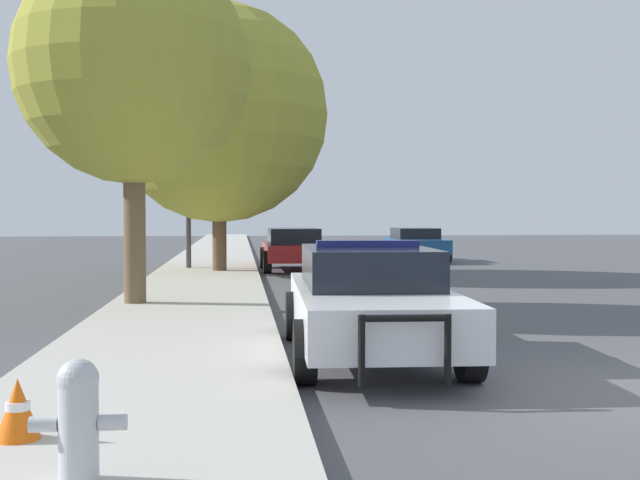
{
  "coord_description": "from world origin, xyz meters",
  "views": [
    {
      "loc": [
        -4.16,
        -7.63,
        1.83
      ],
      "look_at": [
        -1.53,
        18.24,
        0.93
      ],
      "focal_mm": 45.0,
      "sensor_mm": 36.0,
      "label": 1
    }
  ],
  "objects": [
    {
      "name": "sidewalk_left",
      "position": [
        -5.1,
        0.0,
        0.07
      ],
      "size": [
        3.0,
        110.0,
        0.13
      ],
      "color": "#BCB7AD",
      "rests_on": "ground_plane"
    },
    {
      "name": "police_car",
      "position": [
        -2.52,
        2.34,
        0.74
      ],
      "size": [
        2.14,
        5.0,
        1.47
      ],
      "rotation": [
        0.0,
        0.0,
        3.11
      ],
      "color": "white",
      "rests_on": "ground_plane"
    },
    {
      "name": "fire_hydrant",
      "position": [
        -5.17,
        -2.49,
        0.54
      ],
      "size": [
        0.6,
        0.26,
        0.78
      ],
      "color": "#B7BCC1",
      "rests_on": "sidewalk_left"
    },
    {
      "name": "traffic_light",
      "position": [
        -4.46,
        17.2,
        4.12
      ],
      "size": [
        3.37,
        0.35,
        5.74
      ],
      "color": "#424247",
      "rests_on": "sidewalk_left"
    },
    {
      "name": "car_background_oncoming",
      "position": [
        2.42,
        21.72,
        0.68
      ],
      "size": [
        2.0,
        4.04,
        1.25
      ],
      "rotation": [
        0.0,
        0.0,
        3.13
      ],
      "color": "navy",
      "rests_on": "ground_plane"
    },
    {
      "name": "car_background_midblock",
      "position": [
        -2.45,
        17.54,
        0.71
      ],
      "size": [
        2.02,
        4.14,
        1.33
      ],
      "rotation": [
        0.0,
        0.0,
        0.01
      ],
      "color": "maroon",
      "rests_on": "ground_plane"
    },
    {
      "name": "tree_sidewalk_mid",
      "position": [
        -4.72,
        16.01,
        4.72
      ],
      "size": [
        6.38,
        6.38,
        7.79
      ],
      "color": "brown",
      "rests_on": "sidewalk_left"
    },
    {
      "name": "tree_sidewalk_near",
      "position": [
        -6.1,
        7.67,
        4.54
      ],
      "size": [
        4.4,
        4.4,
        6.62
      ],
      "color": "brown",
      "rests_on": "sidewalk_left"
    },
    {
      "name": "traffic_cone",
      "position": [
        -5.81,
        -1.48,
        0.36
      ],
      "size": [
        0.33,
        0.33,
        0.46
      ],
      "color": "orange",
      "rests_on": "sidewalk_left"
    }
  ]
}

